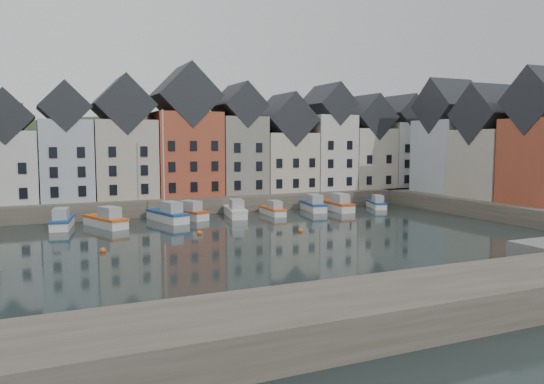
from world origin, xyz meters
TOP-DOWN VIEW (x-y plane):
  - ground at (0.00, 0.00)m, footprint 260.00×260.00m
  - far_quay at (0.00, 30.00)m, footprint 90.00×16.00m
  - right_quay at (37.00, 3.00)m, footprint 14.00×54.00m
  - near_wall at (-10.00, -22.00)m, footprint 50.00×6.00m
  - hillside at (0.02, 56.00)m, footprint 153.60×70.40m
  - far_terrace at (3.21, 28.00)m, footprint 72.37×8.16m
  - right_terrace at (36.00, 8.07)m, footprint 8.30×24.25m
  - mooring_buoys at (-4.00, 5.33)m, footprint 20.50×5.50m
  - boat_b at (-16.49, 17.90)m, footprint 3.06×6.68m
  - boat_c at (-12.05, 16.45)m, footprint 4.35×6.95m
  - boat_d at (-4.91, 17.64)m, footprint 3.85×7.29m
  - boat_e at (-2.33, 18.87)m, footprint 4.51×6.74m
  - boat_f at (3.67, 18.09)m, footprint 3.13×6.73m
  - boat_g at (8.60, 17.67)m, footprint 1.88×5.51m
  - boat_h at (15.22, 19.16)m, footprint 3.09×6.79m
  - boat_i at (18.29, 17.96)m, footprint 2.41×6.91m
  - boat_j at (24.82, 18.04)m, footprint 3.42×5.64m

SIDE VIEW (x-z plane):
  - hillside at x=0.02m, z-range -49.96..14.04m
  - ground at x=0.00m, z-range 0.00..0.00m
  - mooring_buoys at x=-4.00m, z-range -0.10..0.40m
  - boat_j at x=24.82m, z-range -0.42..1.65m
  - boat_g at x=8.60m, z-range -0.42..1.67m
  - boat_b at x=-16.49m, z-range -0.50..1.97m
  - boat_f at x=3.67m, z-range -0.50..1.98m
  - boat_e at x=-2.33m, z-range -0.50..1.99m
  - boat_h at x=15.22m, z-range -0.51..2.00m
  - boat_c at x=-12.05m, z-range -0.52..2.04m
  - boat_i at x=18.29m, z-range -0.53..2.09m
  - boat_d at x=-4.91m, z-range -5.79..7.52m
  - far_quay at x=0.00m, z-range 0.00..2.00m
  - right_quay at x=37.00m, z-range 0.00..2.00m
  - near_wall at x=-10.00m, z-range 0.00..2.00m
  - far_terrace at x=3.21m, z-range -0.01..17.76m
  - right_terrace at x=36.00m, z-range 0.73..17.10m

